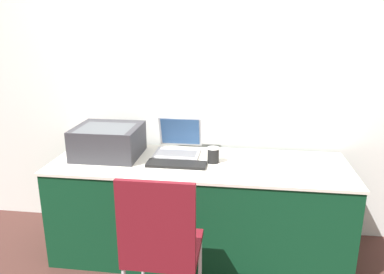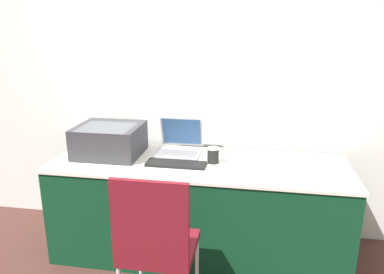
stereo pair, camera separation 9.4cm
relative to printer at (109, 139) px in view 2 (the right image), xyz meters
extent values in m
cube|color=silver|center=(0.70, 0.39, 0.43)|extent=(8.00, 0.05, 2.60)
cube|color=#0C381E|center=(0.70, -0.05, -0.51)|extent=(2.12, 0.70, 0.72)
cube|color=silver|center=(0.70, -0.05, -0.13)|extent=(2.14, 0.72, 0.02)
cube|color=#333338|center=(0.00, 0.00, -0.01)|extent=(0.48, 0.43, 0.23)
cube|color=#51565B|center=(0.00, -0.04, 0.08)|extent=(0.38, 0.33, 0.04)
cube|color=#B7B7BC|center=(0.51, 0.08, -0.12)|extent=(0.34, 0.25, 0.02)
cube|color=slate|center=(0.51, 0.07, -0.10)|extent=(0.30, 0.14, 0.00)
cube|color=#B7B7BC|center=(0.51, 0.25, 0.01)|extent=(0.34, 0.08, 0.24)
cube|color=#2D5184|center=(0.51, 0.24, 0.02)|extent=(0.31, 0.07, 0.22)
cube|color=black|center=(0.55, -0.14, -0.11)|extent=(0.42, 0.14, 0.02)
cylinder|color=black|center=(0.80, -0.04, -0.07)|extent=(0.08, 0.08, 0.11)
cylinder|color=white|center=(0.80, -0.04, -0.02)|extent=(0.09, 0.09, 0.01)
cube|color=maroon|center=(0.58, -0.73, -0.40)|extent=(0.41, 0.41, 0.04)
cube|color=maroon|center=(0.58, -0.92, -0.15)|extent=(0.41, 0.03, 0.48)
cylinder|color=silver|center=(0.39, -0.55, -0.65)|extent=(0.02, 0.02, 0.44)
cylinder|color=silver|center=(0.76, -0.55, -0.65)|extent=(0.02, 0.02, 0.44)
camera|label=1|loc=(0.99, -2.58, 0.84)|focal=35.00mm
camera|label=2|loc=(1.08, -2.56, 0.84)|focal=35.00mm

